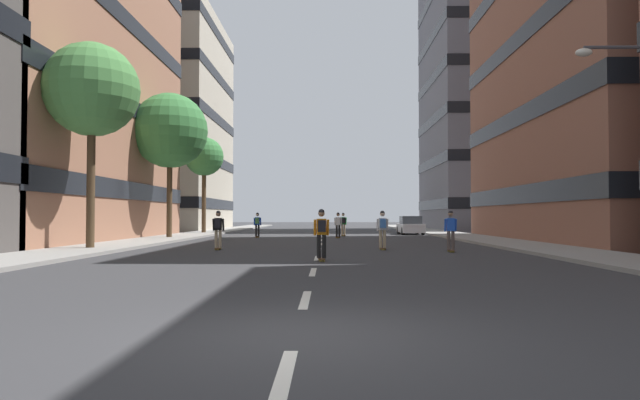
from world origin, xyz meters
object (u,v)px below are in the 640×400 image
object	(u,v)px
skater_0	(383,227)
skater_3	(257,223)
parked_car_near	(410,226)
skater_5	(343,223)
street_tree_mid	(170,131)
skater_4	(218,227)
streetlamp_right	(634,128)
street_tree_near	(204,157)
skater_1	(322,231)
skater_2	(338,224)
skater_6	(451,229)
street_tree_far	(92,90)

from	to	relation	value
skater_0	skater_3	distance (m)	15.80
parked_car_near	skater_5	world-z (taller)	skater_5
street_tree_mid	skater_4	xyz separation A→B (m)	(5.55, -11.49, -6.18)
street_tree_mid	streetlamp_right	size ratio (longest dim) A/B	1.47
street_tree_near	streetlamp_right	size ratio (longest dim) A/B	1.24
parked_car_near	skater_0	size ratio (longest dim) A/B	2.47
street_tree_mid	skater_3	xyz separation A→B (m)	(5.54, 2.51, -6.18)
parked_car_near	skater_0	world-z (taller)	skater_0
streetlamp_right	skater_1	bearing A→B (deg)	164.57
parked_car_near	skater_3	distance (m)	13.80
street_tree_mid	skater_0	xyz separation A→B (m)	(13.03, -11.40, -6.18)
street_tree_near	skater_2	bearing A→B (deg)	-36.75
skater_4	skater_6	world-z (taller)	same
street_tree_near	skater_0	distance (m)	25.79
skater_6	skater_2	bearing A→B (deg)	107.28
parked_car_near	skater_3	size ratio (longest dim) A/B	2.47
skater_1	skater_6	bearing A→B (deg)	41.24
parked_car_near	skater_5	distance (m)	7.08
street_tree_mid	street_tree_far	world-z (taller)	street_tree_mid
street_tree_mid	street_tree_near	bearing A→B (deg)	90.00
skater_0	street_tree_far	bearing A→B (deg)	-176.54
streetlamp_right	skater_1	size ratio (longest dim) A/B	3.65
parked_car_near	streetlamp_right	size ratio (longest dim) A/B	0.68
skater_3	skater_4	world-z (taller)	same
streetlamp_right	skater_4	distance (m)	16.80
skater_4	skater_0	bearing A→B (deg)	0.74
street_tree_far	skater_2	world-z (taller)	street_tree_far
skater_0	skater_6	world-z (taller)	same
street_tree_mid	skater_0	world-z (taller)	street_tree_mid
street_tree_mid	skater_2	world-z (taller)	street_tree_mid
street_tree_far	streetlamp_right	xyz separation A→B (m)	(19.58, -8.02, -3.00)
skater_4	streetlamp_right	bearing A→B (deg)	-31.83
skater_2	parked_car_near	bearing A→B (deg)	51.79
skater_5	skater_6	xyz separation A→B (m)	(4.09, -18.26, -0.03)
skater_4	parked_car_near	bearing A→B (deg)	60.72
skater_0	skater_1	xyz separation A→B (m)	(-2.69, -6.25, 0.00)
street_tree_far	skater_4	bearing A→B (deg)	7.09
street_tree_near	street_tree_mid	world-z (taller)	street_tree_mid
parked_car_near	skater_4	distance (m)	24.18
skater_6	street_tree_mid	bearing A→B (deg)	140.82
skater_1	skater_2	world-z (taller)	same
parked_car_near	skater_5	xyz separation A→B (m)	(-5.69, -4.21, 0.32)
street_tree_mid	skater_2	distance (m)	12.96
skater_1	skater_6	size ratio (longest dim) A/B	1.00
parked_car_near	street_tree_mid	world-z (taller)	street_tree_mid
skater_0	skater_1	world-z (taller)	same
skater_6	skater_0	bearing A→B (deg)	151.97
street_tree_mid	skater_5	distance (m)	14.28
streetlamp_right	skater_2	size ratio (longest dim) A/B	3.65
street_tree_far	skater_0	world-z (taller)	street_tree_far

